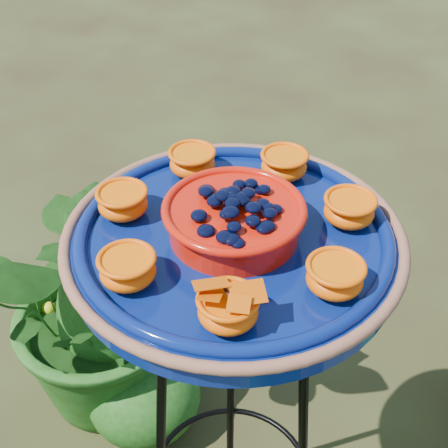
% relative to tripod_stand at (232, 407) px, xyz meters
% --- Properties ---
extents(tripod_stand, '(0.44, 0.44, 0.96)m').
position_rel_tripod_stand_xyz_m(tripod_stand, '(0.00, 0.00, 0.00)').
color(tripod_stand, black).
rests_on(tripod_stand, ground).
extents(feeder_dish, '(0.61, 0.61, 0.11)m').
position_rel_tripod_stand_xyz_m(feeder_dish, '(0.00, -0.00, 0.42)').
color(feeder_dish, navy).
rests_on(feeder_dish, tripod_stand).
extents(shrub_back_left, '(0.88, 0.83, 0.78)m').
position_rel_tripod_stand_xyz_m(shrub_back_left, '(-0.48, 0.36, -0.19)').
color(shrub_back_left, '#1C4412').
rests_on(shrub_back_left, ground).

